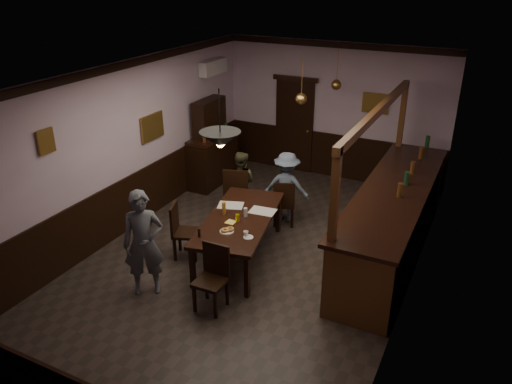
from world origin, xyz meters
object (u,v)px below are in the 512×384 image
Objects in this scene: person_seated_left at (240,183)px; pendant_brass_mid at (301,99)px; chair_far_left at (237,192)px; coffee_cup at (246,233)px; person_seated_right at (287,187)px; soda_can at (237,218)px; chair_far_right at (284,201)px; pendant_iron at (220,140)px; person_standing at (144,243)px; chair_near at (213,274)px; pendant_brass_far at (336,85)px; chair_side at (181,228)px; dining_table at (239,221)px; sideboard at (212,150)px; bar_counter at (392,219)px.

person_seated_left is 1.57× the size of pendant_brass_mid.
chair_far_left reaches higher than coffee_cup.
soda_can is (-0.09, -1.75, 0.14)m from person_seated_right.
coffee_cup is (0.18, -1.85, 0.31)m from chair_far_right.
person_standing is at bearing -145.45° from pendant_iron.
pendant_brass_far is (0.21, 4.44, 1.78)m from chair_near.
pendant_brass_mid is 1.36m from pendant_brass_far.
pendant_brass_far reaches higher than chair_side.
chair_far_right is 0.95× the size of chair_side.
pendant_brass_far is at bearing -41.40° from chair_side.
dining_table is at bearing 115.76° from coffee_cup.
pendant_brass_far is at bearing 14.02° from sideboard.
person_seated_right is 1.65× the size of pendant_brass_mid.
soda_can is at bearing 121.52° from coffee_cup.
pendant_iron is (0.94, 0.65, 1.51)m from person_standing.
chair_side is 7.90× the size of soda_can.
chair_side is 0.71× the size of person_seated_right.
bar_counter is 5.45× the size of pendant_brass_far.
chair_side is 0.99m from soda_can.
person_standing is at bearing -122.62° from soda_can.
person_seated_right reaches higher than coffee_cup.
chair_far_right is 2.04m from chair_side.
pendant_iron is (0.16, -0.78, 1.63)m from dining_table.
dining_table is at bearing 26.07° from person_standing.
bar_counter reaches higher than chair_near.
soda_can is at bearing -52.13° from sideboard.
person_seated_left is at bearing 108.89° from coffee_cup.
dining_table is at bearing 100.94° from chair_near.
bar_counter reaches higher than chair_far_right.
coffee_cup is (1.06, -1.66, 0.22)m from chair_far_left.
chair_near is (0.95, -2.45, -0.06)m from chair_far_left.
soda_can is at bearing -72.81° from dining_table.
person_seated_right is 16.72× the size of coffee_cup.
bar_counter is at bearing 30.20° from dining_table.
bar_counter reaches higher than person_seated_left.
coffee_cup is at bearing 102.54° from chair_far_left.
chair_near is at bearing -77.11° from pendant_iron.
coffee_cup is 0.10× the size of pendant_brass_mid.
chair_far_right reaches higher than coffee_cup.
bar_counter is 2.58m from pendant_brass_mid.
person_seated_right is at bearing 91.71° from chair_near.
chair_near is at bearing 91.21° from chair_far_left.
person_seated_left is 15.86× the size of coffee_cup.
person_seated_left is at bearing -40.43° from sideboard.
person_standing is (-0.11, -2.58, 0.23)m from chair_far_left.
chair_far_left is 0.80× the size of person_seated_right.
dining_table is 19.61× the size of soda_can.
pendant_brass_far is at bearing -120.80° from chair_far_right.
pendant_brass_far is at bearing 85.24° from pendant_iron.
chair_side is 0.75× the size of person_seated_left.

